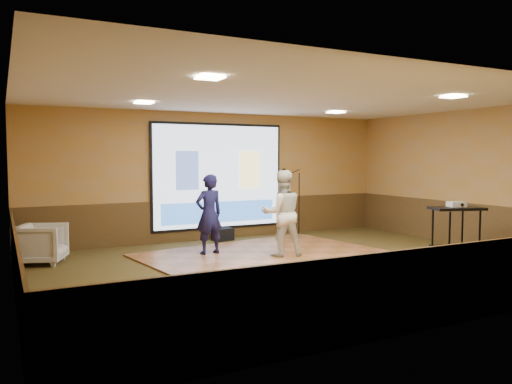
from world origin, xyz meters
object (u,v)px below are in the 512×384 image
av_table (456,222)px  projector (456,204)px  projector_screen (219,177)px  mic_stand (297,215)px  player_left (209,214)px  dance_floor (269,256)px  player_right (282,213)px  banquet_chair (42,244)px  duffel_bag (223,234)px

av_table → projector: bearing=51.9°
projector_screen → mic_stand: size_ratio=1.97×
player_left → av_table: bearing=140.9°
dance_floor → player_right: 0.89m
dance_floor → banquet_chair: 4.26m
duffel_bag → player_left: bearing=-122.0°
projector_screen → duffel_bag: (-0.02, -0.26, -1.33)m
projector_screen → dance_floor: bearing=-89.4°
av_table → mic_stand: size_ratio=0.60×
projector → banquet_chair: size_ratio=0.36×
player_left → banquet_chair: player_left is taller
av_table → banquet_chair: av_table is taller
mic_stand → dance_floor: bearing=-130.7°
av_table → banquet_chair: 7.77m
dance_floor → player_left: (-1.00, 0.67, 0.81)m
dance_floor → projector: projector is taller
player_left → banquet_chair: bearing=-19.2°
player_right → mic_stand: 2.88m
projector_screen → dance_floor: projector_screen is taller
player_left → projector: 4.78m
dance_floor → player_right: player_right is taller
projector → duffel_bag: bearing=145.8°
av_table → duffel_bag: 5.13m
av_table → banquet_chair: (-7.07, 3.20, -0.35)m
dance_floor → banquet_chair: banquet_chair is taller
av_table → duffel_bag: (-3.09, 4.06, -0.57)m
duffel_bag → projector: bearing=-52.2°
player_right → banquet_chair: bearing=-6.3°
player_right → av_table: 3.32m
av_table → player_left: bearing=147.8°
player_right → av_table: size_ratio=1.65×
player_left → banquet_chair: (-3.03, 0.66, -0.46)m
player_right → av_table: bearing=162.3°
player_right → banquet_chair: 4.51m
av_table → projector: projector is taller
dance_floor → projector: (3.07, -1.83, 1.04)m
player_left → projector: bearing=141.5°
projector_screen → player_left: bearing=-118.5°
projector → projector_screen: bearing=143.9°
player_left → projector: player_left is taller
dance_floor → duffel_bag: bearing=91.2°
player_right → duffel_bag: player_right is taller
projector_screen → av_table: (3.07, -4.32, -0.76)m
dance_floor → duffel_bag: (-0.05, 2.19, 0.13)m
projector_screen → mic_stand: 2.23m
projector_screen → banquet_chair: size_ratio=4.10×
mic_stand → duffel_bag: size_ratio=3.67×
player_left → mic_stand: 3.28m
av_table → mic_stand: 4.12m
dance_floor → mic_stand: size_ratio=2.73×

